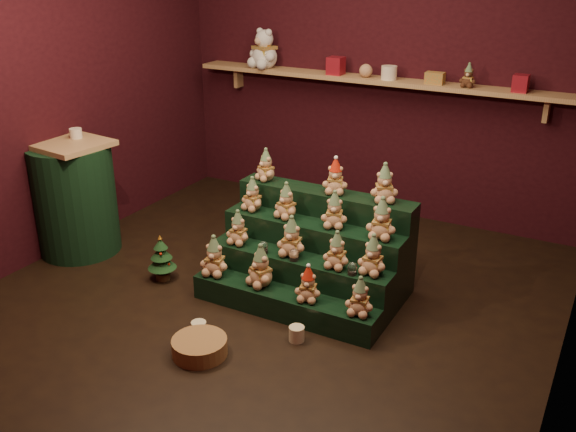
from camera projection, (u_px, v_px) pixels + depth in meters
The scene contains 40 objects.
ground at pixel (272, 295), 4.80m from camera, with size 4.00×4.00×0.00m, color black.
back_wall at pixel (381, 66), 5.92m from camera, with size 4.00×0.10×2.80m, color black.
front_wall at pixel (15, 214), 2.60m from camera, with size 4.00×0.10×2.80m, color black.
left_wall at pixel (50, 83), 5.17m from camera, with size 0.10×4.00×2.80m, color black.
back_shelf at pixel (373, 80), 5.82m from camera, with size 3.60×0.26×0.24m.
riser_tier_front at pixel (284, 304), 4.51m from camera, with size 1.40×0.22×0.18m, color black.
riser_tier_midfront at pixel (298, 279), 4.65m from camera, with size 1.40×0.22×0.36m, color black.
riser_tier_midback at pixel (312, 256), 4.80m from camera, with size 1.40×0.22×0.54m, color black.
riser_tier_back at pixel (325, 235), 4.94m from camera, with size 1.40×0.22×0.72m, color black.
teddy_0 at pixel (214, 256), 4.67m from camera, with size 0.21×0.19×0.30m, color tan, non-canonical shape.
teddy_1 at pixel (261, 266), 4.52m from camera, with size 0.22×0.20×0.31m, color tan, non-canonical shape.
teddy_2 at pixel (308, 284), 4.33m from camera, with size 0.18×0.16×0.25m, color tan, non-canonical shape.
teddy_3 at pixel (360, 296), 4.16m from camera, with size 0.19×0.17×0.26m, color tan, non-canonical shape.
teddy_4 at pixel (238, 228), 4.75m from camera, with size 0.18×0.17×0.26m, color tan, non-canonical shape.
teddy_5 at pixel (292, 237), 4.56m from camera, with size 0.21×0.19×0.29m, color tan, non-canonical shape.
teddy_6 at pixel (337, 250), 4.39m from camera, with size 0.19×0.17×0.26m, color tan, non-canonical shape.
teddy_7 at pixel (373, 255), 4.30m from camera, with size 0.20×0.18×0.28m, color tan, non-canonical shape.
teddy_8 at pixel (253, 194), 4.89m from camera, with size 0.18×0.16×0.26m, color tan, non-canonical shape.
teddy_9 at pixel (286, 201), 4.74m from camera, with size 0.19×0.17×0.27m, color tan, non-canonical shape.
teddy_10 at pixel (335, 210), 4.58m from camera, with size 0.19×0.17×0.27m, color tan, non-canonical shape.
teddy_11 at pixel (382, 219), 4.40m from camera, with size 0.21×0.19×0.29m, color tan, non-canonical shape.
teddy_12 at pixel (266, 165), 4.99m from camera, with size 0.18×0.16×0.25m, color tan, non-canonical shape.
teddy_13 at pixel (335, 176), 4.71m from camera, with size 0.19×0.17×0.26m, color tan, non-canonical shape.
teddy_14 at pixel (384, 183), 4.55m from camera, with size 0.20×0.18×0.28m, color tan, non-canonical shape.
snow_globe_a at pixel (264, 247), 4.63m from camera, with size 0.07×0.07×0.09m.
snow_globe_b at pixel (294, 254), 4.52m from camera, with size 0.07×0.07×0.09m.
snow_globe_c at pixel (352, 268), 4.32m from camera, with size 0.07×0.07×0.09m.
side_table at pixel (75, 198), 5.35m from camera, with size 0.69×0.67×0.97m.
table_ornament at pixel (76, 133), 5.23m from camera, with size 0.10×0.10×0.08m, color beige.
mini_christmas_tree at pixel (162, 258), 4.96m from camera, with size 0.22×0.22×0.38m.
mug_left at pixel (199, 329), 4.28m from camera, with size 0.10×0.10×0.10m, color beige.
mug_right at pixel (297, 334), 4.23m from camera, with size 0.10×0.10×0.10m, color beige.
wicker_basket at pixel (200, 347), 4.08m from camera, with size 0.36×0.36×0.11m, color olive.
white_bear at pixel (264, 43), 6.19m from camera, with size 0.34×0.30×0.47m, color white, non-canonical shape.
brown_bear at pixel (468, 76), 5.36m from camera, with size 0.14×0.13×0.19m, color #462717, non-canonical shape.
gift_tin_red_a at pixel (336, 66), 5.92m from camera, with size 0.14×0.14×0.16m, color maroon.
gift_tin_cream at pixel (389, 73), 5.70m from camera, with size 0.14×0.14×0.12m, color beige.
gift_tin_red_b at pixel (521, 83), 5.20m from camera, with size 0.12×0.12×0.14m, color maroon.
shelf_plush_ball at pixel (366, 71), 5.80m from camera, with size 0.12×0.12×0.12m, color tan.
scarf_gift_box at pixel (435, 78), 5.52m from camera, with size 0.16×0.10×0.10m, color #C95C1C.
Camera 1 is at (2.12, -3.63, 2.39)m, focal length 40.00 mm.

